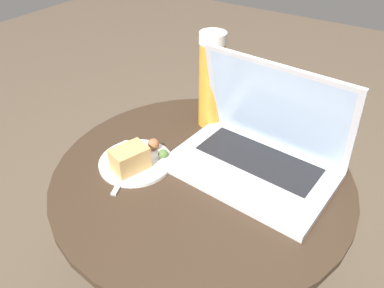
# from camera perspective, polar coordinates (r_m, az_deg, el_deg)

# --- Properties ---
(table) EXTENTS (0.69, 0.69, 0.56)m
(table) POSITION_cam_1_polar(r_m,az_deg,el_deg) (0.97, 1.39, -11.22)
(table) COLOR black
(table) RESTS_ON ground_plane
(laptop) EXTENTS (0.38, 0.26, 0.25)m
(laptop) POSITION_cam_1_polar(r_m,az_deg,el_deg) (0.87, 10.17, -0.71)
(laptop) COLOR silver
(laptop) RESTS_ON table
(beer_glass) EXTENTS (0.07, 0.07, 0.25)m
(beer_glass) POSITION_cam_1_polar(r_m,az_deg,el_deg) (0.97, 2.99, 9.58)
(beer_glass) COLOR gold
(beer_glass) RESTS_ON table
(snack_plate) EXTENTS (0.17, 0.17, 0.06)m
(snack_plate) POSITION_cam_1_polar(r_m,az_deg,el_deg) (0.88, -8.75, -2.27)
(snack_plate) COLOR white
(snack_plate) RESTS_ON table
(fork) EXTENTS (0.08, 0.16, 0.00)m
(fork) POSITION_cam_1_polar(r_m,az_deg,el_deg) (0.89, -9.72, -3.56)
(fork) COLOR #B2B2B7
(fork) RESTS_ON table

